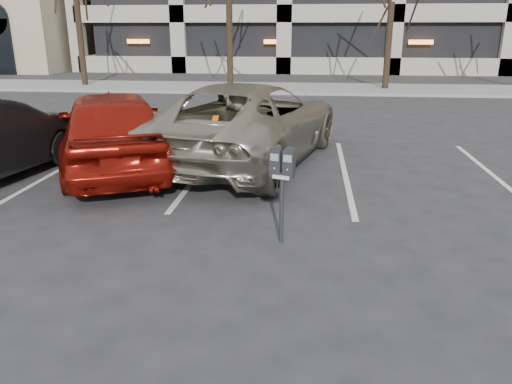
# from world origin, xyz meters

# --- Properties ---
(ground) EXTENTS (140.00, 140.00, 0.00)m
(ground) POSITION_xyz_m (0.00, 0.00, 0.00)
(ground) COLOR #28282B
(ground) RESTS_ON ground
(sidewalk) EXTENTS (80.00, 4.00, 0.12)m
(sidewalk) POSITION_xyz_m (0.00, 16.00, 0.06)
(sidewalk) COLOR gray
(sidewalk) RESTS_ON ground
(stall_lines) EXTENTS (16.90, 5.20, 0.00)m
(stall_lines) POSITION_xyz_m (-1.40, 2.30, 0.01)
(stall_lines) COLOR silver
(stall_lines) RESTS_ON ground
(parking_meter) EXTENTS (0.34, 0.20, 1.25)m
(parking_meter) POSITION_xyz_m (0.37, -1.13, 0.96)
(parking_meter) COLOR black
(parking_meter) RESTS_ON ground
(suv_silver) EXTENTS (4.05, 6.36, 1.64)m
(suv_silver) POSITION_xyz_m (-0.58, 3.03, 0.82)
(suv_silver) COLOR #A9A590
(suv_silver) RESTS_ON ground
(car_red) EXTENTS (3.70, 5.12, 1.62)m
(car_red) POSITION_xyz_m (-3.09, 2.01, 0.81)
(car_red) COLOR #9B180E
(car_red) RESTS_ON ground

